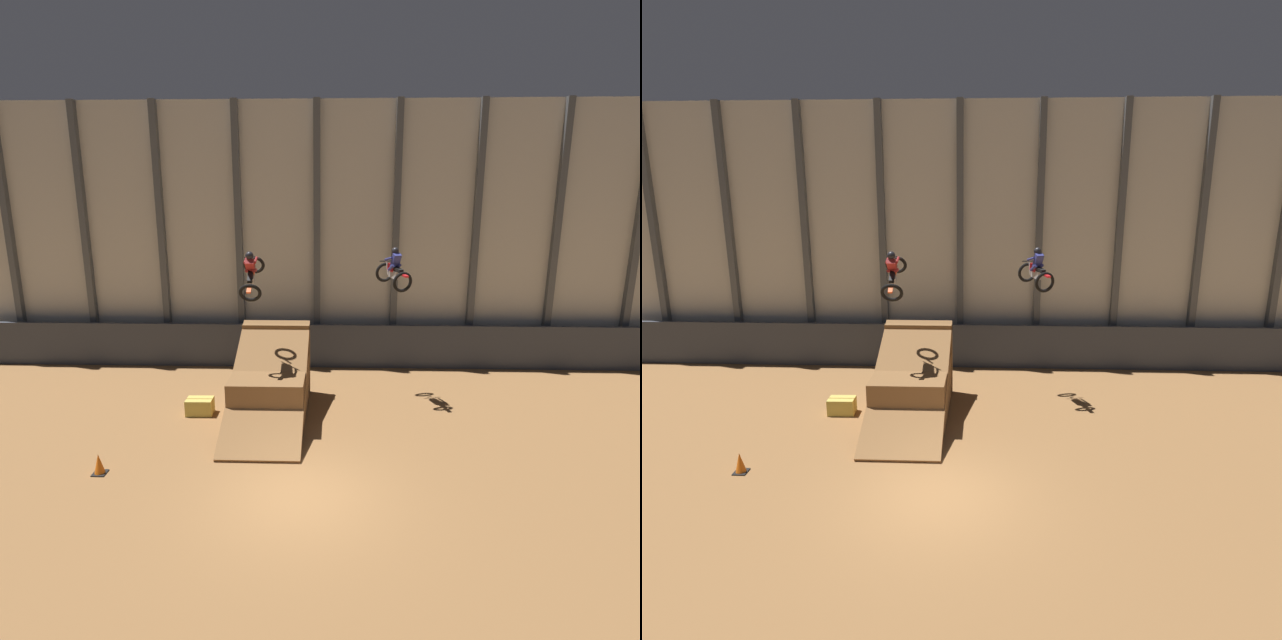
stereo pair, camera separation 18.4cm
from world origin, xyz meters
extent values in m
plane|color=olive|center=(0.00, 0.00, 0.00)|extent=(60.00, 60.00, 0.00)
cube|color=beige|center=(0.00, 10.82, 5.61)|extent=(32.00, 0.12, 11.22)
cube|color=#4C5156|center=(-13.51, 10.62, 5.61)|extent=(0.28, 0.28, 11.22)
cube|color=#4C5156|center=(-10.13, 10.62, 5.61)|extent=(0.28, 0.28, 11.22)
cube|color=#4C5156|center=(-6.76, 10.62, 5.61)|extent=(0.28, 0.28, 11.22)
cube|color=#4C5156|center=(-3.38, 10.62, 5.61)|extent=(0.28, 0.28, 11.22)
cube|color=#4C5156|center=(0.00, 10.62, 5.61)|extent=(0.28, 0.28, 11.22)
cube|color=#4C5156|center=(3.38, 10.62, 5.61)|extent=(0.28, 0.28, 11.22)
cube|color=#4C5156|center=(6.76, 10.62, 5.61)|extent=(0.28, 0.28, 11.22)
cube|color=#4C5156|center=(10.13, 10.62, 5.61)|extent=(0.28, 0.28, 11.22)
cube|color=#4C5156|center=(13.51, 10.62, 5.61)|extent=(0.28, 0.28, 11.22)
cube|color=#383D47|center=(0.00, 9.95, 0.96)|extent=(31.36, 0.20, 1.92)
cube|color=brown|center=(-1.36, 5.13, 0.82)|extent=(2.42, 3.77, 1.65)
cube|color=brown|center=(-1.36, 6.77, 1.37)|extent=(2.47, 0.50, 2.75)
cube|color=olive|center=(-1.36, 4.33, 1.37)|extent=(2.47, 5.48, 2.93)
torus|color=black|center=(-1.95, 5.73, 5.07)|extent=(0.75, 0.51, 0.68)
torus|color=black|center=(-1.90, 4.54, 4.33)|extent=(0.75, 0.51, 0.68)
cube|color=#B7B7BC|center=(-1.92, 5.03, 4.78)|extent=(0.20, 0.60, 0.51)
cube|color=#E54C19|center=(-1.92, 5.07, 5.04)|extent=(0.22, 0.51, 0.44)
cube|color=black|center=(-1.91, 4.72, 4.84)|extent=(0.18, 0.54, 0.40)
cube|color=#E54C19|center=(-1.89, 4.32, 4.50)|extent=(0.15, 0.34, 0.24)
cylinder|color=#B7B7BC|center=(-1.94, 5.45, 5.18)|extent=(0.06, 0.15, 0.55)
cylinder|color=black|center=(-1.93, 5.29, 5.36)|extent=(0.59, 0.36, 0.04)
cube|color=maroon|center=(-1.91, 4.74, 5.18)|extent=(0.30, 0.51, 0.46)
sphere|color=black|center=(-1.91, 4.65, 5.51)|extent=(0.27, 0.37, 0.36)
cylinder|color=maroon|center=(-2.04, 4.92, 5.00)|extent=(0.13, 0.43, 0.13)
cylinder|color=maroon|center=(-1.80, 4.93, 5.00)|extent=(0.13, 0.43, 0.13)
cylinder|color=maroon|center=(-2.08, 4.92, 5.33)|extent=(0.10, 0.53, 0.19)
cylinder|color=maroon|center=(-1.76, 4.94, 5.33)|extent=(0.10, 0.53, 0.19)
torus|color=black|center=(2.63, 7.36, 4.60)|extent=(0.75, 0.44, 0.74)
torus|color=black|center=(3.13, 6.06, 4.45)|extent=(0.75, 0.44, 0.74)
cube|color=#B7B7BC|center=(2.90, 6.65, 4.64)|extent=(0.36, 0.58, 0.33)
cube|color=red|center=(2.85, 6.79, 4.86)|extent=(0.35, 0.50, 0.29)
cube|color=black|center=(2.99, 6.41, 4.84)|extent=(0.35, 0.59, 0.18)
cube|color=red|center=(3.18, 5.94, 4.70)|extent=(0.26, 0.39, 0.10)
cylinder|color=#B7B7BC|center=(2.71, 7.17, 4.82)|extent=(0.13, 0.21, 0.54)
cylinder|color=black|center=(2.73, 7.11, 5.06)|extent=(0.65, 0.20, 0.04)
cube|color=navy|center=(2.93, 6.57, 5.14)|extent=(0.39, 0.44, 0.53)
sphere|color=black|center=(2.91, 6.63, 5.46)|extent=(0.35, 0.36, 0.29)
cylinder|color=navy|center=(2.79, 6.61, 4.88)|extent=(0.25, 0.43, 0.30)
cylinder|color=navy|center=(3.02, 6.70, 4.88)|extent=(0.25, 0.43, 0.30)
cylinder|color=navy|center=(2.70, 6.74, 5.18)|extent=(0.26, 0.52, 0.20)
cylinder|color=navy|center=(3.00, 6.85, 5.18)|extent=(0.26, 0.52, 0.20)
cube|color=black|center=(-5.53, 0.91, 0.01)|extent=(0.36, 0.36, 0.03)
cone|color=orange|center=(-5.53, 0.91, 0.31)|extent=(0.28, 0.28, 0.55)
cube|color=#CCB751|center=(-3.83, 4.83, 0.28)|extent=(0.91, 0.62, 0.56)
cube|color=#996623|center=(-3.83, 4.83, 0.28)|extent=(0.91, 0.06, 0.57)
camera|label=1|loc=(0.84, -11.04, 7.27)|focal=28.00mm
camera|label=2|loc=(1.03, -11.03, 7.27)|focal=28.00mm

